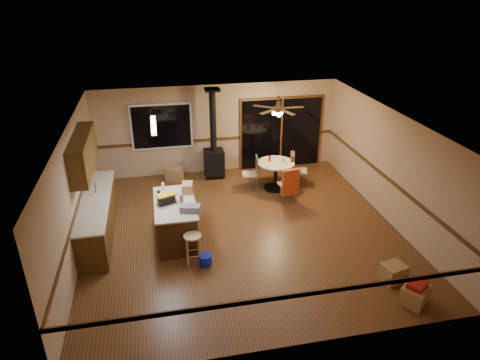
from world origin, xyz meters
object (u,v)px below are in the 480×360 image
object	(u,v)px
toolbox_black	(166,199)
chair_right	(293,166)
kitchen_island	(176,220)
chair_left	(254,169)
dining_table	(276,171)
box_corner_b	(393,272)
bar_stool	(193,249)
chair_near	(290,182)
blue_bucket	(205,260)
box_corner_a	(415,295)
box_under_window	(175,173)
wood_stove	(214,154)
toolbox_grey	(190,208)

from	to	relation	value
toolbox_black	chair_right	bearing A→B (deg)	30.41
kitchen_island	chair_left	world-z (taller)	chair_left
dining_table	kitchen_island	bearing A→B (deg)	-145.34
chair_left	box_corner_b	distance (m)	4.71
dining_table	bar_stool	bearing A→B (deg)	-130.94
dining_table	chair_near	bearing A→B (deg)	-82.02
toolbox_black	chair_right	distance (m)	4.10
toolbox_black	box_corner_b	size ratio (longest dim) A/B	0.81
bar_stool	chair_right	world-z (taller)	chair_right
blue_bucket	chair_left	distance (m)	3.64
blue_bucket	chair_near	bearing A→B (deg)	41.64
blue_bucket	chair_right	world-z (taller)	chair_right
blue_bucket	box_corner_b	size ratio (longest dim) A/B	0.64
blue_bucket	box_corner_b	bearing A→B (deg)	-19.15
chair_left	box_corner_a	distance (m)	5.34
blue_bucket	box_under_window	xyz separation A→B (m)	(-0.33, 4.21, 0.07)
bar_stool	box_corner_a	size ratio (longest dim) A/B	1.41
wood_stove	chair_left	bearing A→B (deg)	-47.15
box_corner_b	kitchen_island	bearing A→B (deg)	149.67
box_under_window	chair_left	bearing A→B (deg)	-27.02
toolbox_grey	chair_near	size ratio (longest dim) A/B	0.59
chair_right	bar_stool	bearing A→B (deg)	-135.29
bar_stool	chair_left	world-z (taller)	chair_left
dining_table	chair_left	size ratio (longest dim) A/B	1.95
box_under_window	box_corner_a	world-z (taller)	box_under_window
dining_table	box_corner_a	world-z (taller)	dining_table
bar_stool	box_under_window	distance (m)	4.10
box_corner_b	box_under_window	bearing A→B (deg)	125.05
wood_stove	toolbox_black	world-z (taller)	wood_stove
blue_bucket	box_under_window	distance (m)	4.23
chair_right	chair_left	bearing A→B (deg)	-179.19
kitchen_island	chair_left	size ratio (longest dim) A/B	3.26
toolbox_grey	toolbox_black	xyz separation A→B (m)	(-0.46, 0.43, 0.03)
chair_right	box_corner_a	size ratio (longest dim) A/B	1.51
kitchen_island	chair_near	xyz separation A→B (m)	(2.95, 1.07, 0.14)
chair_near	box_corner_b	distance (m)	3.56
chair_right	box_corner_b	xyz separation A→B (m)	(0.61, -4.38, -0.43)
chair_near	blue_bucket	bearing A→B (deg)	-138.36
kitchen_island	chair_left	xyz separation A→B (m)	(2.23, 2.04, 0.14)
toolbox_grey	box_corner_a	bearing A→B (deg)	-34.40
box_under_window	wood_stove	bearing A→B (deg)	-2.51
toolbox_grey	box_corner_a	xyz separation A→B (m)	(3.71, -2.54, -0.79)
bar_stool	chair_right	bearing A→B (deg)	44.71
blue_bucket	dining_table	world-z (taller)	dining_table
wood_stove	chair_right	world-z (taller)	wood_stove
toolbox_black	chair_left	xyz separation A→B (m)	(2.40, 2.05, -0.41)
blue_bucket	chair_right	distance (m)	4.30
toolbox_black	bar_stool	world-z (taller)	toolbox_black
chair_right	toolbox_grey	bearing A→B (deg)	-140.73
toolbox_grey	toolbox_black	distance (m)	0.64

